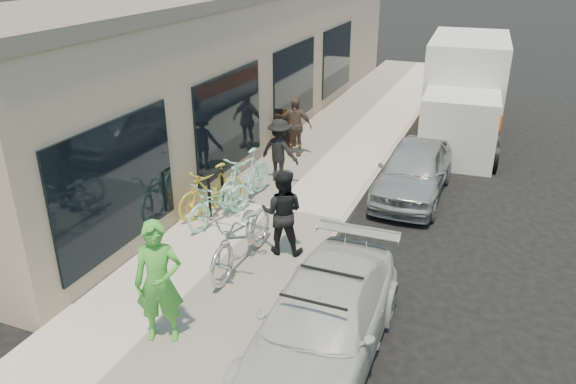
% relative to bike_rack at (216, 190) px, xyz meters
% --- Properties ---
extents(ground, '(120.00, 120.00, 0.00)m').
position_rel_bike_rack_xyz_m(ground, '(2.93, -2.26, -0.69)').
color(ground, black).
rests_on(ground, ground).
extents(sidewalk, '(3.00, 34.00, 0.15)m').
position_rel_bike_rack_xyz_m(sidewalk, '(0.93, 0.74, -0.62)').
color(sidewalk, '#BBB4A8').
rests_on(sidewalk, ground).
extents(curb, '(0.12, 34.00, 0.13)m').
position_rel_bike_rack_xyz_m(curb, '(2.48, 0.74, -0.63)').
color(curb, '#9E9790').
rests_on(curb, ground).
extents(storefront, '(3.60, 20.00, 4.22)m').
position_rel_bike_rack_xyz_m(storefront, '(-2.31, 5.73, 1.43)').
color(storefront, tan).
rests_on(storefront, ground).
extents(bike_rack, '(0.08, 0.64, 0.90)m').
position_rel_bike_rack_xyz_m(bike_rack, '(0.00, 0.00, 0.00)').
color(bike_rack, black).
rests_on(bike_rack, sidewalk).
extents(sandwich_board, '(0.67, 0.68, 0.93)m').
position_rel_bike_rack_xyz_m(sandwich_board, '(-0.33, 4.47, -0.07)').
color(sandwich_board, black).
rests_on(sandwich_board, sidewalk).
extents(sedan_white, '(1.69, 3.97, 1.18)m').
position_rel_bike_rack_xyz_m(sedan_white, '(3.36, -3.12, -0.12)').
color(sedan_white, beige).
rests_on(sedan_white, ground).
extents(sedan_silver, '(1.44, 3.57, 1.21)m').
position_rel_bike_rack_xyz_m(sedan_silver, '(3.48, 2.81, -0.09)').
color(sedan_silver, '#9C9BA1').
rests_on(sedan_silver, ground).
extents(moving_truck, '(2.50, 5.81, 2.79)m').
position_rel_bike_rack_xyz_m(moving_truck, '(3.96, 7.70, 0.55)').
color(moving_truck, silver).
rests_on(moving_truck, ground).
extents(tandem_bike, '(0.76, 2.18, 1.14)m').
position_rel_bike_rack_xyz_m(tandem_bike, '(1.38, -1.57, 0.03)').
color(tandem_bike, silver).
rests_on(tandem_bike, sidewalk).
extents(woman_rider, '(0.78, 0.66, 1.81)m').
position_rel_bike_rack_xyz_m(woman_rider, '(1.21, -3.76, 0.36)').
color(woman_rider, green).
rests_on(woman_rider, sidewalk).
extents(man_standing, '(0.86, 0.73, 1.56)m').
position_rel_bike_rack_xyz_m(man_standing, '(1.83, -0.90, 0.24)').
color(man_standing, black).
rests_on(man_standing, sidewalk).
extents(cruiser_bike_a, '(0.79, 1.90, 1.11)m').
position_rel_bike_rack_xyz_m(cruiser_bike_a, '(0.26, 0.81, 0.01)').
color(cruiser_bike_a, '#98E2C9').
rests_on(cruiser_bike_a, sidewalk).
extents(cruiser_bike_b, '(1.01, 1.83, 0.91)m').
position_rel_bike_rack_xyz_m(cruiser_bike_b, '(0.23, -0.27, -0.09)').
color(cruiser_bike_b, '#98E2C9').
rests_on(cruiser_bike_b, sidewalk).
extents(cruiser_bike_c, '(1.06, 1.75, 1.02)m').
position_rel_bike_rack_xyz_m(cruiser_bike_c, '(-0.12, 0.01, -0.04)').
color(cruiser_bike_c, gold).
rests_on(cruiser_bike_c, sidewalk).
extents(bystander_a, '(1.04, 0.71, 1.48)m').
position_rel_bike_rack_xyz_m(bystander_a, '(0.49, 2.15, 0.20)').
color(bystander_a, black).
rests_on(bystander_a, sidewalk).
extents(bystander_b, '(0.95, 0.51, 1.55)m').
position_rel_bike_rack_xyz_m(bystander_b, '(0.16, 3.94, 0.23)').
color(bystander_b, brown).
rests_on(bystander_b, sidewalk).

